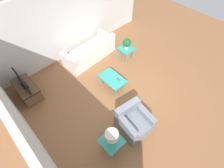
# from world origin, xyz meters

# --- Properties ---
(ground_plane) EXTENTS (14.00, 14.00, 0.00)m
(ground_plane) POSITION_xyz_m (0.00, 0.00, 0.00)
(ground_plane) COLOR #8E5B38
(wall_back) EXTENTS (7.20, 0.12, 2.70)m
(wall_back) POSITION_xyz_m (0.00, 3.06, 1.35)
(wall_back) COLOR silver
(wall_back) RESTS_ON ground_plane
(wall_right) EXTENTS (0.12, 7.20, 2.70)m
(wall_right) POSITION_xyz_m (3.06, 0.00, 1.35)
(wall_right) COLOR silver
(wall_right) RESTS_ON ground_plane
(sofa) EXTENTS (1.00, 2.21, 0.79)m
(sofa) POSITION_xyz_m (2.21, -0.28, 0.30)
(sofa) COLOR white
(sofa) RESTS_ON ground_plane
(armchair) EXTENTS (1.00, 0.93, 0.79)m
(armchair) POSITION_xyz_m (-1.04, 0.69, 0.32)
(armchair) COLOR slate
(armchair) RESTS_ON ground_plane
(coffee_table) EXTENTS (0.93, 0.59, 0.41)m
(coffee_table) POSITION_xyz_m (0.53, 0.07, 0.36)
(coffee_table) COLOR teal
(coffee_table) RESTS_ON ground_plane
(side_table_plant) EXTENTS (0.55, 0.55, 0.52)m
(side_table_plant) POSITION_xyz_m (1.21, -1.32, 0.44)
(side_table_plant) COLOR teal
(side_table_plant) RESTS_ON ground_plane
(side_table_lamp) EXTENTS (0.55, 0.55, 0.52)m
(side_table_lamp) POSITION_xyz_m (-1.10, 1.61, 0.44)
(side_table_lamp) COLOR teal
(side_table_lamp) RESTS_ON ground_plane
(tv_stand_chest) EXTENTS (1.06, 0.58, 0.51)m
(tv_stand_chest) POSITION_xyz_m (2.17, 2.44, 0.27)
(tv_stand_chest) COLOR brown
(tv_stand_chest) RESTS_ON ground_plane
(television) EXTENTS (1.02, 0.16, 0.48)m
(television) POSITION_xyz_m (2.17, 2.45, 0.74)
(television) COLOR black
(television) RESTS_ON tv_stand_chest
(potted_plant) EXTENTS (0.32, 0.32, 0.44)m
(potted_plant) POSITION_xyz_m (1.21, -1.32, 0.78)
(potted_plant) COLOR #B2ADA3
(potted_plant) RESTS_ON side_table_plant
(table_lamp) EXTENTS (0.34, 0.34, 0.45)m
(table_lamp) POSITION_xyz_m (-1.10, 1.61, 0.84)
(table_lamp) COLOR #997F4C
(table_lamp) RESTS_ON side_table_lamp
(remote_control) EXTENTS (0.16, 0.08, 0.02)m
(remote_control) POSITION_xyz_m (0.35, -0.05, 0.42)
(remote_control) COLOR #4C4C51
(remote_control) RESTS_ON coffee_table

